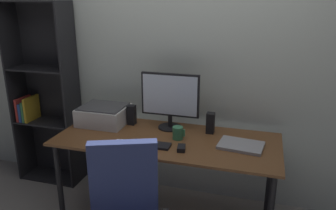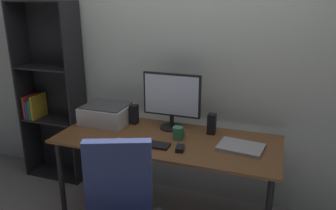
# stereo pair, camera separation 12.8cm
# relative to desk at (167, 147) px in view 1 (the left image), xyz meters

# --- Properties ---
(back_wall) EXTENTS (6.40, 0.10, 2.60)m
(back_wall) POSITION_rel_desk_xyz_m (0.00, 0.53, 0.64)
(back_wall) COLOR beige
(back_wall) RESTS_ON ground
(desk) EXTENTS (1.74, 0.72, 0.74)m
(desk) POSITION_rel_desk_xyz_m (0.00, 0.00, 0.00)
(desk) COLOR brown
(desk) RESTS_ON ground
(monitor) EXTENTS (0.49, 0.20, 0.47)m
(monitor) POSITION_rel_desk_xyz_m (-0.04, 0.22, 0.34)
(monitor) COLOR black
(monitor) RESTS_ON desk
(keyboard) EXTENTS (0.29, 0.11, 0.02)m
(keyboard) POSITION_rel_desk_xyz_m (-0.07, -0.16, 0.09)
(keyboard) COLOR black
(keyboard) RESTS_ON desk
(mouse) EXTENTS (0.07, 0.10, 0.03)m
(mouse) POSITION_rel_desk_xyz_m (0.16, -0.17, 0.09)
(mouse) COLOR black
(mouse) RESTS_ON desk
(coffee_mug) EXTENTS (0.10, 0.08, 0.10)m
(coffee_mug) POSITION_rel_desk_xyz_m (0.09, 0.01, 0.13)
(coffee_mug) COLOR #387F51
(coffee_mug) RESTS_ON desk
(laptop) EXTENTS (0.34, 0.27, 0.02)m
(laptop) POSITION_rel_desk_xyz_m (0.57, 0.01, 0.09)
(laptop) COLOR #99999E
(laptop) RESTS_ON desk
(speaker_left) EXTENTS (0.06, 0.07, 0.17)m
(speaker_left) POSITION_rel_desk_xyz_m (-0.38, 0.21, 0.16)
(speaker_left) COLOR black
(speaker_left) RESTS_ON desk
(speaker_right) EXTENTS (0.06, 0.07, 0.17)m
(speaker_right) POSITION_rel_desk_xyz_m (0.31, 0.21, 0.16)
(speaker_right) COLOR black
(speaker_right) RESTS_ON desk
(printer) EXTENTS (0.40, 0.34, 0.16)m
(printer) POSITION_rel_desk_xyz_m (-0.62, 0.16, 0.16)
(printer) COLOR silver
(printer) RESTS_ON desk
(paper_sheet) EXTENTS (0.26, 0.33, 0.00)m
(paper_sheet) POSITION_rel_desk_xyz_m (-0.24, -0.25, 0.08)
(paper_sheet) COLOR white
(paper_sheet) RESTS_ON desk
(bookshelf) EXTENTS (0.63, 0.28, 1.77)m
(bookshelf) POSITION_rel_desk_xyz_m (-1.35, 0.36, 0.21)
(bookshelf) COLOR black
(bookshelf) RESTS_ON ground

